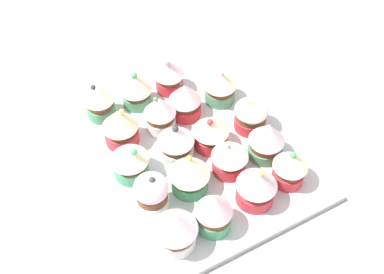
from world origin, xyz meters
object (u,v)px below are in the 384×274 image
object	(u,v)px
cupcake_8	(189,174)
cupcake_15	(220,85)
cupcake_9	(214,212)
cupcake_18	(290,167)
cupcake_17	(267,140)
cupcake_14	(257,184)
cupcake_1	(120,126)
cupcake_5	(136,89)
cupcake_3	(152,193)
cupcake_7	(175,140)
cupcake_11	(185,100)
cupcake_16	(251,115)
cupcake_4	(176,229)
cupcake_0	(99,101)
baking_tray	(192,150)
cupcake_2	(131,163)
cupcake_6	(160,113)
cupcake_10	(169,74)
cupcake_13	(230,157)
cupcake_12	(211,132)

from	to	relation	value
cupcake_8	cupcake_15	bearing A→B (deg)	135.99
cupcake_9	cupcake_18	xyz separation A→B (cm)	(-1.48, 15.01, -0.34)
cupcake_17	cupcake_14	bearing A→B (deg)	-43.52
cupcake_1	cupcake_5	xyz separation A→B (cm)	(-7.22, 6.09, -0.15)
cupcake_18	cupcake_3	bearing A→B (deg)	-105.24
cupcake_7	cupcake_11	distance (cm)	9.63
cupcake_16	cupcake_17	world-z (taller)	cupcake_17
cupcake_1	cupcake_4	size ratio (longest dim) A/B	1.05
cupcake_0	cupcake_8	world-z (taller)	same
cupcake_0	cupcake_16	distance (cm)	27.40
cupcake_8	cupcake_16	xyz separation A→B (cm)	(-6.42, 15.79, -0.66)
baking_tray	cupcake_2	distance (cm)	12.24
baking_tray	cupcake_6	xyz separation A→B (cm)	(-6.79, -2.74, 4.54)
cupcake_5	cupcake_9	xyz separation A→B (cm)	(29.54, -0.35, 0.09)
baking_tray	cupcake_2	bearing A→B (deg)	-87.75
cupcake_4	cupcake_15	size ratio (longest dim) A/B	1.04
cupcake_0	cupcake_4	bearing A→B (deg)	0.58
cupcake_4	cupcake_14	size ratio (longest dim) A/B	0.95
cupcake_2	cupcake_17	world-z (taller)	cupcake_17
cupcake_4	cupcake_10	bearing A→B (deg)	155.17
cupcake_16	cupcake_9	bearing A→B (deg)	-47.82
cupcake_6	cupcake_7	distance (cm)	6.52
cupcake_7	cupcake_13	world-z (taller)	cupcake_7
cupcake_8	cupcake_13	bearing A→B (deg)	89.66
cupcake_1	cupcake_15	bearing A→B (deg)	91.95
baking_tray	cupcake_14	size ratio (longest dim) A/B	5.15
cupcake_2	cupcake_5	distance (cm)	16.79
cupcake_1	cupcake_12	world-z (taller)	cupcake_1
cupcake_6	cupcake_9	bearing A→B (deg)	-4.19
cupcake_2	cupcake_17	size ratio (longest dim) A/B	0.93
cupcake_6	cupcake_17	distance (cm)	19.15
cupcake_6	cupcake_11	xyz separation A→B (cm)	(-1.12, 5.55, -0.28)
cupcake_4	cupcake_15	bearing A→B (deg)	137.49
cupcake_1	cupcake_17	bearing A→B (deg)	54.78
cupcake_14	baking_tray	bearing A→B (deg)	-164.43
cupcake_8	cupcake_9	size ratio (longest dim) A/B	0.95
cupcake_8	cupcake_0	bearing A→B (deg)	-162.79
cupcake_0	cupcake_7	distance (cm)	16.67
cupcake_10	cupcake_18	distance (cm)	29.59
cupcake_11	cupcake_9	bearing A→B (deg)	-17.33
cupcake_5	cupcake_9	world-z (taller)	cupcake_9
cupcake_0	cupcake_17	xyz separation A→B (cm)	(22.08, 21.43, 0.32)
cupcake_9	cupcake_12	distance (cm)	16.02
baking_tray	cupcake_9	xyz separation A→B (cm)	(14.98, -4.34, 4.55)
cupcake_11	cupcake_17	distance (cm)	16.86
cupcake_14	cupcake_18	distance (cm)	6.80
cupcake_12	cupcake_14	distance (cm)	13.16
baking_tray	cupcake_5	world-z (taller)	cupcake_5
cupcake_3	cupcake_17	xyz separation A→B (cm)	(-0.43, 21.54, 0.18)
cupcake_13	cupcake_15	bearing A→B (deg)	154.97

